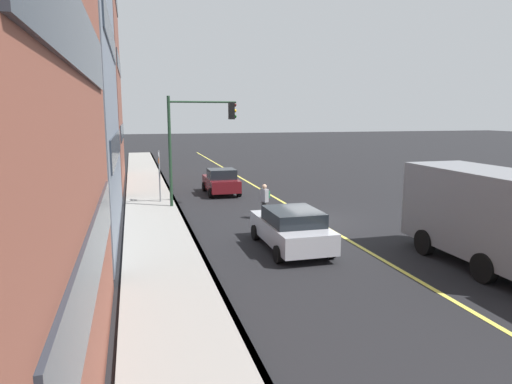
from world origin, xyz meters
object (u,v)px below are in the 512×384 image
car_maroon (221,181)px  truck_gray (505,221)px  pedestrian_with_backpack (265,199)px  car_silver (291,228)px  traffic_light_mast (195,133)px  street_sign_post (159,173)px

car_maroon → truck_gray: bearing=-160.6°
pedestrian_with_backpack → car_silver: bearing=175.0°
car_silver → traffic_light_mast: traffic_light_mast is taller
car_silver → traffic_light_mast: 9.42m
car_silver → pedestrian_with_backpack: 5.01m
car_silver → car_maroon: 12.32m
truck_gray → traffic_light_mast: traffic_light_mast is taller
pedestrian_with_backpack → street_sign_post: (4.97, 4.61, 0.77)m
car_silver → truck_gray: bearing=-127.0°
traffic_light_mast → street_sign_post: traffic_light_mast is taller
truck_gray → pedestrian_with_backpack: 10.52m
car_maroon → street_sign_post: size_ratio=1.28×
car_maroon → truck_gray: 17.52m
traffic_light_mast → street_sign_post: size_ratio=1.97×
car_silver → truck_gray: (-4.18, -5.54, 0.88)m
street_sign_post → traffic_light_mast: bearing=-127.6°
car_silver → pedestrian_with_backpack: (4.99, -0.44, 0.18)m
car_maroon → traffic_light_mast: traffic_light_mast is taller
pedestrian_with_backpack → traffic_light_mast: 5.43m
car_maroon → pedestrian_with_backpack: (-7.33, -0.71, 0.19)m
car_silver → street_sign_post: size_ratio=1.50×
truck_gray → traffic_light_mast: 15.15m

